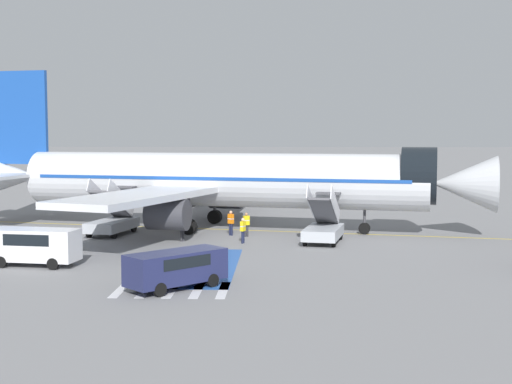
% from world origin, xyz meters
% --- Properties ---
extents(ground_plane, '(600.00, 600.00, 0.00)m').
position_xyz_m(ground_plane, '(0.00, 0.00, 0.00)').
color(ground_plane, slate).
extents(apron_leadline_yellow, '(72.98, 15.40, 0.01)m').
position_xyz_m(apron_leadline_yellow, '(1.26, 0.05, 0.00)').
color(apron_leadline_yellow, gold).
rests_on(apron_leadline_yellow, ground_plane).
extents(apron_stand_patch_blue, '(4.09, 11.47, 0.01)m').
position_xyz_m(apron_stand_patch_blue, '(1.26, -14.89, 0.00)').
color(apron_stand_patch_blue, '#2856A8').
rests_on(apron_stand_patch_blue, ground_plane).
extents(apron_walkway_bar_0, '(0.44, 3.60, 0.01)m').
position_xyz_m(apron_walkway_bar_0, '(-1.74, -20.67, 0.00)').
color(apron_walkway_bar_0, silver).
rests_on(apron_walkway_bar_0, ground_plane).
extents(apron_walkway_bar_1, '(0.44, 3.60, 0.01)m').
position_xyz_m(apron_walkway_bar_1, '(-0.54, -20.67, 0.00)').
color(apron_walkway_bar_1, silver).
rests_on(apron_walkway_bar_1, ground_plane).
extents(apron_walkway_bar_2, '(0.44, 3.60, 0.01)m').
position_xyz_m(apron_walkway_bar_2, '(0.66, -20.67, 0.00)').
color(apron_walkway_bar_2, silver).
rests_on(apron_walkway_bar_2, ground_plane).
extents(apron_walkway_bar_3, '(0.44, 3.60, 0.01)m').
position_xyz_m(apron_walkway_bar_3, '(1.86, -20.67, 0.00)').
color(apron_walkway_bar_3, silver).
rests_on(apron_walkway_bar_3, ground_plane).
extents(apron_walkway_bar_4, '(0.44, 3.60, 0.01)m').
position_xyz_m(apron_walkway_bar_4, '(3.06, -20.67, 0.00)').
color(apron_walkway_bar_4, silver).
rests_on(apron_walkway_bar_4, ground_plane).
extents(airliner, '(40.90, 31.43, 12.22)m').
position_xyz_m(airliner, '(0.61, 0.19, 3.78)').
color(airliner, silver).
rests_on(airliner, ground_plane).
extents(boarding_stairs_forward, '(3.13, 5.51, 4.01)m').
position_xyz_m(boarding_stairs_forward, '(8.54, -6.12, 0.99)').
color(boarding_stairs_forward, '#ADB2BA').
rests_on(boarding_stairs_forward, ground_plane).
extents(boarding_stairs_aft, '(3.13, 5.51, 4.16)m').
position_xyz_m(boarding_stairs_aft, '(-6.39, -3.01, 1.01)').
color(boarding_stairs_aft, '#ADB2BA').
rests_on(boarding_stairs_aft, ground_plane).
extents(fuel_tanker, '(3.07, 9.89, 3.43)m').
position_xyz_m(fuel_tanker, '(-3.97, 19.91, 1.73)').
color(fuel_tanker, '#38383D').
rests_on(fuel_tanker, ground_plane).
extents(service_van_1, '(5.04, 2.51, 2.05)m').
position_xyz_m(service_van_1, '(-7.80, -15.04, 1.23)').
color(service_van_1, silver).
rests_on(service_van_1, ground_plane).
extents(service_van_3, '(4.72, 4.68, 1.78)m').
position_xyz_m(service_van_3, '(0.84, -20.45, 1.09)').
color(service_van_3, '#1E234C').
rests_on(service_van_3, ground_plane).
extents(ground_crew_0, '(0.49, 0.43, 1.77)m').
position_xyz_m(ground_crew_0, '(2.14, -3.08, 1.02)').
color(ground_crew_0, '#191E38').
rests_on(ground_crew_0, ground_plane).
extents(ground_crew_1, '(0.46, 0.47, 1.85)m').
position_xyz_m(ground_crew_1, '(-0.93, -5.92, 1.07)').
color(ground_crew_1, '#2D2D33').
rests_on(ground_crew_1, ground_plane).
extents(ground_crew_2, '(0.49, 0.41, 1.71)m').
position_xyz_m(ground_crew_2, '(3.27, -3.67, 0.98)').
color(ground_crew_2, '#2D2D33').
rests_on(ground_crew_2, ground_plane).
extents(ground_crew_3, '(0.38, 0.49, 1.69)m').
position_xyz_m(ground_crew_3, '(3.20, -6.63, 0.97)').
color(ground_crew_3, '#191E38').
rests_on(ground_crew_3, ground_plane).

